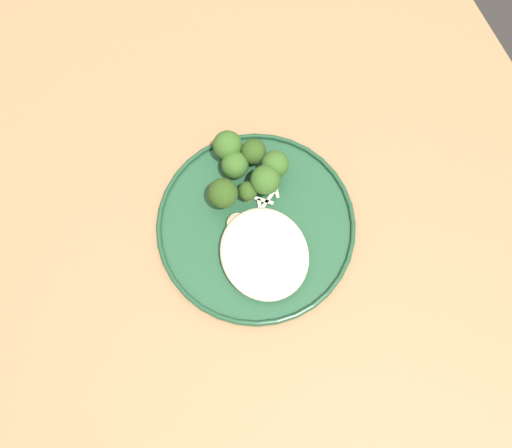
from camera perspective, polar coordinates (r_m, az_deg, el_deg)
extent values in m
plane|color=#2D2B28|center=(1.59, -0.03, -8.70)|extent=(6.00, 6.00, 0.00)
cube|color=#9E754C|center=(0.88, -0.05, -2.70)|extent=(1.40, 1.00, 0.04)
cylinder|color=#235133|center=(0.86, 0.00, -0.27)|extent=(0.29, 0.29, 0.01)
torus|color=#204B2E|center=(0.85, 0.00, -0.12)|extent=(0.29, 0.29, 0.01)
ellipsoid|color=beige|center=(0.83, 0.82, -2.89)|extent=(0.14, 0.12, 0.03)
cylinder|color=beige|center=(0.84, -1.63, -2.18)|extent=(0.03, 0.03, 0.01)
cylinder|color=#988766|center=(0.83, -1.64, -2.08)|extent=(0.03, 0.03, 0.00)
cylinder|color=beige|center=(0.85, -1.79, -0.02)|extent=(0.03, 0.03, 0.01)
cylinder|color=#988766|center=(0.84, -1.81, 0.10)|extent=(0.03, 0.03, 0.00)
cylinder|color=#DBB77A|center=(0.84, 0.68, -2.12)|extent=(0.04, 0.04, 0.01)
cylinder|color=#8E774F|center=(0.83, 0.68, -2.01)|extent=(0.03, 0.03, 0.00)
cylinder|color=#E5C689|center=(0.84, 1.75, -3.51)|extent=(0.02, 0.02, 0.01)
cylinder|color=#958159|center=(0.83, 1.77, -3.40)|extent=(0.02, 0.02, 0.00)
cylinder|color=#E5C689|center=(0.83, -0.49, -4.63)|extent=(0.03, 0.03, 0.01)
cylinder|color=#958159|center=(0.82, -0.49, -4.53)|extent=(0.03, 0.03, 0.00)
cylinder|color=#DBB77A|center=(0.85, 0.48, 0.15)|extent=(0.02, 0.02, 0.01)
cylinder|color=#8E774F|center=(0.84, 0.49, 0.29)|extent=(0.02, 0.02, 0.00)
cylinder|color=#89A356|center=(0.88, -0.22, 6.38)|extent=(0.01, 0.01, 0.02)
sphere|color=#2D4C19|center=(0.86, -0.23, 7.03)|extent=(0.04, 0.04, 0.04)
cylinder|color=#89A356|center=(0.89, -2.68, 6.93)|extent=(0.02, 0.02, 0.02)
sphere|color=#386023|center=(0.86, -2.76, 7.63)|extent=(0.04, 0.04, 0.04)
cylinder|color=#89A356|center=(0.86, -0.78, 2.79)|extent=(0.02, 0.02, 0.02)
sphere|color=#2D4C19|center=(0.84, -0.79, 3.22)|extent=(0.03, 0.03, 0.03)
cylinder|color=#7A994C|center=(0.86, -3.12, 2.36)|extent=(0.02, 0.02, 0.03)
sphere|color=#2D4C19|center=(0.83, -3.22, 3.01)|extent=(0.04, 0.04, 0.04)
cylinder|color=#89A356|center=(0.88, -2.00, 5.19)|extent=(0.01, 0.01, 0.02)
sphere|color=#386023|center=(0.86, -2.05, 5.75)|extent=(0.04, 0.04, 0.04)
cylinder|color=#89A356|center=(0.87, 1.80, 5.18)|extent=(0.02, 0.02, 0.02)
sphere|color=#386023|center=(0.85, 1.86, 5.82)|extent=(0.04, 0.04, 0.04)
cylinder|color=#89A356|center=(0.86, 0.88, 3.62)|extent=(0.01, 0.01, 0.03)
sphere|color=#386023|center=(0.83, 0.91, 4.29)|extent=(0.04, 0.04, 0.04)
cube|color=silver|center=(0.86, 0.48, 0.85)|extent=(0.05, 0.02, 0.00)
cube|color=silver|center=(0.87, 1.32, 2.57)|extent=(0.02, 0.03, 0.00)
cube|color=silver|center=(0.87, 0.02, 2.51)|extent=(0.04, 0.04, 0.00)
cube|color=silver|center=(0.87, 1.82, 4.01)|extent=(0.05, 0.02, 0.00)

